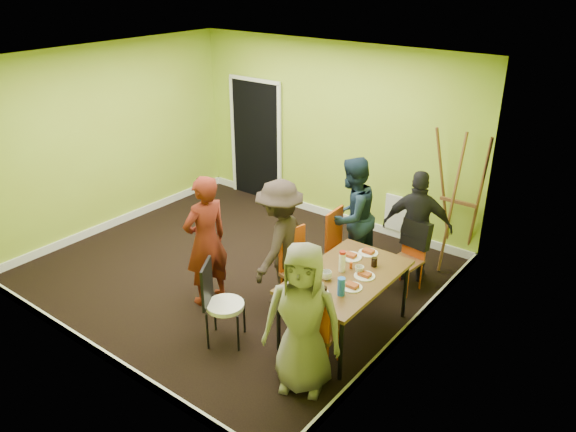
{
  "coord_description": "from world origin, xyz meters",
  "views": [
    {
      "loc": [
        4.6,
        -4.83,
        3.85
      ],
      "look_at": [
        0.89,
        0.0,
        1.06
      ],
      "focal_mm": 35.0,
      "sensor_mm": 36.0,
      "label": 1
    }
  ],
  "objects_px": {
    "dining_table": "(346,279)",
    "orange_bottle": "(351,265)",
    "thermos": "(342,262)",
    "person_back_end": "(417,227)",
    "chair_back_end": "(414,241)",
    "easel": "(458,199)",
    "blue_bottle": "(341,286)",
    "person_left_near": "(280,243)",
    "person_left_far": "(351,217)",
    "person_front_end": "(303,319)",
    "chair_left_far": "(341,244)",
    "chair_left_near": "(298,265)",
    "person_standing": "(206,241)",
    "chair_front_end": "(315,326)",
    "chair_bentwood": "(219,299)"
  },
  "relations": [
    {
      "from": "person_standing",
      "to": "person_left_near",
      "type": "relative_size",
      "value": 1.04
    },
    {
      "from": "chair_bentwood",
      "to": "easel",
      "type": "bearing_deg",
      "value": 127.64
    },
    {
      "from": "blue_bottle",
      "to": "orange_bottle",
      "type": "relative_size",
      "value": 2.72
    },
    {
      "from": "person_standing",
      "to": "chair_front_end",
      "type": "bearing_deg",
      "value": 90.48
    },
    {
      "from": "chair_bentwood",
      "to": "person_left_far",
      "type": "relative_size",
      "value": 0.59
    },
    {
      "from": "thermos",
      "to": "blue_bottle",
      "type": "relative_size",
      "value": 1.1
    },
    {
      "from": "chair_front_end",
      "to": "person_back_end",
      "type": "bearing_deg",
      "value": 76.69
    },
    {
      "from": "blue_bottle",
      "to": "person_front_end",
      "type": "bearing_deg",
      "value": -93.15
    },
    {
      "from": "dining_table",
      "to": "easel",
      "type": "height_order",
      "value": "easel"
    },
    {
      "from": "person_left_far",
      "to": "person_left_near",
      "type": "xyz_separation_m",
      "value": [
        -0.3,
        -1.12,
        -0.02
      ]
    },
    {
      "from": "dining_table",
      "to": "person_front_end",
      "type": "bearing_deg",
      "value": -82.23
    },
    {
      "from": "chair_left_far",
      "to": "chair_back_end",
      "type": "relative_size",
      "value": 1.12
    },
    {
      "from": "person_standing",
      "to": "dining_table",
      "type": "bearing_deg",
      "value": 114.62
    },
    {
      "from": "chair_left_far",
      "to": "person_standing",
      "type": "relative_size",
      "value": 0.61
    },
    {
      "from": "person_left_far",
      "to": "thermos",
      "type": "bearing_deg",
      "value": 32.78
    },
    {
      "from": "chair_front_end",
      "to": "orange_bottle",
      "type": "distance_m",
      "value": 0.94
    },
    {
      "from": "orange_bottle",
      "to": "thermos",
      "type": "bearing_deg",
      "value": -111.85
    },
    {
      "from": "person_front_end",
      "to": "thermos",
      "type": "bearing_deg",
      "value": 79.59
    },
    {
      "from": "chair_left_far",
      "to": "orange_bottle",
      "type": "relative_size",
      "value": 14.16
    },
    {
      "from": "thermos",
      "to": "orange_bottle",
      "type": "xyz_separation_m",
      "value": [
        0.05,
        0.11,
        -0.07
      ]
    },
    {
      "from": "easel",
      "to": "person_left_near",
      "type": "height_order",
      "value": "easel"
    },
    {
      "from": "person_left_far",
      "to": "chair_back_end",
      "type": "bearing_deg",
      "value": 107.57
    },
    {
      "from": "blue_bottle",
      "to": "person_left_near",
      "type": "xyz_separation_m",
      "value": [
        -1.16,
        0.47,
        -0.06
      ]
    },
    {
      "from": "dining_table",
      "to": "orange_bottle",
      "type": "distance_m",
      "value": 0.18
    },
    {
      "from": "person_front_end",
      "to": "chair_back_end",
      "type": "bearing_deg",
      "value": 67.63
    },
    {
      "from": "thermos",
      "to": "person_back_end",
      "type": "bearing_deg",
      "value": 83.84
    },
    {
      "from": "person_left_far",
      "to": "person_front_end",
      "type": "height_order",
      "value": "person_left_far"
    },
    {
      "from": "thermos",
      "to": "blue_bottle",
      "type": "height_order",
      "value": "thermos"
    },
    {
      "from": "chair_left_near",
      "to": "orange_bottle",
      "type": "bearing_deg",
      "value": 104.64
    },
    {
      "from": "person_back_end",
      "to": "person_left_near",
      "type": "bearing_deg",
      "value": 32.23
    },
    {
      "from": "chair_front_end",
      "to": "orange_bottle",
      "type": "xyz_separation_m",
      "value": [
        -0.15,
        0.9,
        0.23
      ]
    },
    {
      "from": "chair_back_end",
      "to": "easel",
      "type": "distance_m",
      "value": 0.98
    },
    {
      "from": "blue_bottle",
      "to": "person_left_far",
      "type": "distance_m",
      "value": 1.81
    },
    {
      "from": "chair_left_near",
      "to": "person_standing",
      "type": "distance_m",
      "value": 1.13
    },
    {
      "from": "blue_bottle",
      "to": "orange_bottle",
      "type": "bearing_deg",
      "value": 111.43
    },
    {
      "from": "person_left_far",
      "to": "person_back_end",
      "type": "bearing_deg",
      "value": 119.81
    },
    {
      "from": "chair_left_near",
      "to": "blue_bottle",
      "type": "height_order",
      "value": "chair_left_near"
    },
    {
      "from": "chair_left_near",
      "to": "chair_front_end",
      "type": "bearing_deg",
      "value": 56.22
    },
    {
      "from": "person_front_end",
      "to": "chair_left_far",
      "type": "bearing_deg",
      "value": 89.59
    },
    {
      "from": "dining_table",
      "to": "easel",
      "type": "distance_m",
      "value": 2.35
    },
    {
      "from": "chair_back_end",
      "to": "person_left_far",
      "type": "xyz_separation_m",
      "value": [
        -0.82,
        -0.17,
        0.17
      ]
    },
    {
      "from": "blue_bottle",
      "to": "person_left_far",
      "type": "height_order",
      "value": "person_left_far"
    },
    {
      "from": "chair_front_end",
      "to": "person_left_near",
      "type": "relative_size",
      "value": 0.63
    },
    {
      "from": "chair_bentwood",
      "to": "person_standing",
      "type": "distance_m",
      "value": 0.89
    },
    {
      "from": "thermos",
      "to": "person_front_end",
      "type": "bearing_deg",
      "value": -77.94
    },
    {
      "from": "chair_bentwood",
      "to": "thermos",
      "type": "height_order",
      "value": "thermos"
    },
    {
      "from": "thermos",
      "to": "person_left_near",
      "type": "height_order",
      "value": "person_left_near"
    },
    {
      "from": "chair_front_end",
      "to": "easel",
      "type": "xyz_separation_m",
      "value": [
        0.18,
        3.05,
        0.38
      ]
    },
    {
      "from": "thermos",
      "to": "person_back_end",
      "type": "xyz_separation_m",
      "value": [
        0.16,
        1.53,
        -0.11
      ]
    },
    {
      "from": "person_left_far",
      "to": "blue_bottle",
      "type": "bearing_deg",
      "value": 33.95
    }
  ]
}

